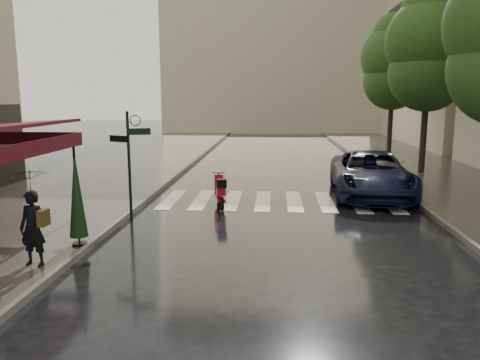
# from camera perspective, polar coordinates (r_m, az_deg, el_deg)

# --- Properties ---
(ground) EXTENTS (120.00, 120.00, 0.00)m
(ground) POSITION_cam_1_polar(r_m,az_deg,el_deg) (10.54, -11.59, -9.40)
(ground) COLOR black
(ground) RESTS_ON ground
(sidewalk_near) EXTENTS (6.00, 60.00, 0.12)m
(sidewalk_near) POSITION_cam_1_polar(r_m,az_deg,el_deg) (23.01, -14.38, 1.23)
(sidewalk_near) COLOR #38332D
(sidewalk_near) RESTS_ON ground
(sidewalk_far) EXTENTS (5.50, 60.00, 0.12)m
(sidewalk_far) POSITION_cam_1_polar(r_m,az_deg,el_deg) (23.07, 22.96, 0.76)
(sidewalk_far) COLOR #38332D
(sidewalk_far) RESTS_ON ground
(curb_near) EXTENTS (0.12, 60.00, 0.16)m
(curb_near) POSITION_cam_1_polar(r_m,az_deg,el_deg) (22.23, -6.90, 1.21)
(curb_near) COLOR #595651
(curb_near) RESTS_ON ground
(curb_far) EXTENTS (0.12, 60.00, 0.16)m
(curb_far) POSITION_cam_1_polar(r_m,az_deg,el_deg) (22.32, 16.15, 0.92)
(curb_far) COLOR #595651
(curb_far) RESTS_ON ground
(crosswalk) EXTENTS (7.85, 3.20, 0.01)m
(crosswalk) POSITION_cam_1_polar(r_m,az_deg,el_deg) (15.94, 4.72, -2.53)
(crosswalk) COLOR silver
(crosswalk) RESTS_ON ground
(signpost) EXTENTS (1.17, 0.29, 3.10)m
(signpost) POSITION_cam_1_polar(r_m,az_deg,el_deg) (13.27, -13.36, 2.68)
(signpost) COLOR black
(signpost) RESTS_ON ground
(haussmann_far) EXTENTS (8.00, 16.00, 18.50)m
(haussmann_far) POSITION_cam_1_polar(r_m,az_deg,el_deg) (38.54, 26.25, 17.71)
(haussmann_far) COLOR #BBB28F
(haussmann_far) RESTS_ON ground
(backdrop_building) EXTENTS (22.00, 6.00, 20.00)m
(backdrop_building) POSITION_cam_1_polar(r_m,az_deg,el_deg) (48.00, 4.57, 17.88)
(backdrop_building) COLOR #BBB28F
(backdrop_building) RESTS_ON ground
(tree_mid) EXTENTS (3.80, 3.80, 8.34)m
(tree_mid) POSITION_cam_1_polar(r_m,az_deg,el_deg) (22.67, 22.10, 14.73)
(tree_mid) COLOR black
(tree_mid) RESTS_ON sidewalk_far
(tree_far) EXTENTS (3.80, 3.80, 8.16)m
(tree_far) POSITION_cam_1_polar(r_m,az_deg,el_deg) (29.45, 18.22, 13.46)
(tree_far) COLOR black
(tree_far) RESTS_ON sidewalk_far
(pedestrian_with_umbrella) EXTENTS (1.02, 1.03, 2.39)m
(pedestrian_with_umbrella) POSITION_cam_1_polar(r_m,az_deg,el_deg) (10.09, -24.23, -0.92)
(pedestrian_with_umbrella) COLOR black
(pedestrian_with_umbrella) RESTS_ON sidewalk_near
(scooter) EXTENTS (0.60, 1.55, 1.03)m
(scooter) POSITION_cam_1_polar(r_m,az_deg,el_deg) (14.95, -2.41, -1.50)
(scooter) COLOR black
(scooter) RESTS_ON ground
(parked_car) EXTENTS (2.99, 5.82, 1.57)m
(parked_car) POSITION_cam_1_polar(r_m,az_deg,el_deg) (17.22, 15.68, 0.71)
(parked_car) COLOR black
(parked_car) RESTS_ON ground
(parasol_back) EXTENTS (0.41, 0.41, 2.20)m
(parasol_back) POSITION_cam_1_polar(r_m,az_deg,el_deg) (11.20, -19.29, -1.68)
(parasol_back) COLOR black
(parasol_back) RESTS_ON sidewalk_near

